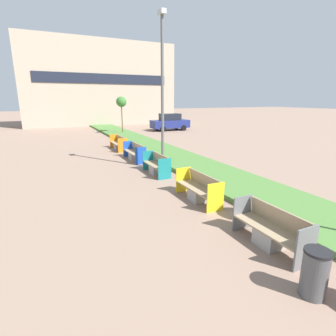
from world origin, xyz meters
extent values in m
cube|color=#4C7A38|center=(3.20, 12.00, 0.09)|extent=(2.80, 120.00, 0.18)
cube|color=tan|center=(4.00, 40.18, 5.34)|extent=(19.64, 5.15, 10.68)
cube|color=#1E2333|center=(4.00, 37.56, 5.87)|extent=(16.50, 0.08, 1.20)
cube|color=#9E9B96|center=(0.90, 6.91, 0.21)|extent=(0.52, 0.60, 0.42)
cube|color=tan|center=(0.90, 6.91, 0.44)|extent=(0.58, 1.88, 0.05)
cube|color=tan|center=(1.17, 6.91, 0.70)|extent=(0.14, 1.80, 0.48)
cube|color=slate|center=(0.90, 5.95, 0.47)|extent=(0.62, 0.04, 0.94)
cube|color=slate|center=(0.90, 7.87, 0.47)|extent=(0.62, 0.04, 0.94)
cube|color=#9E9B96|center=(0.90, 10.14, 0.21)|extent=(0.52, 0.60, 0.42)
cube|color=tan|center=(0.90, 10.14, 0.44)|extent=(0.58, 2.02, 0.05)
cube|color=tan|center=(1.17, 10.14, 0.70)|extent=(0.14, 1.94, 0.48)
cube|color=yellow|center=(0.90, 9.11, 0.47)|extent=(0.62, 0.04, 0.94)
cube|color=yellow|center=(0.90, 11.17, 0.47)|extent=(0.62, 0.04, 0.94)
cube|color=#9E9B96|center=(0.90, 13.82, 0.21)|extent=(0.52, 0.60, 0.42)
cube|color=tan|center=(0.90, 13.82, 0.44)|extent=(0.58, 1.87, 0.05)
cube|color=tan|center=(1.17, 13.82, 0.70)|extent=(0.14, 1.80, 0.48)
cube|color=#197A7F|center=(0.90, 12.87, 0.47)|extent=(0.62, 0.04, 0.94)
cube|color=#197A7F|center=(0.90, 14.78, 0.47)|extent=(0.62, 0.04, 0.94)
cube|color=#9E9B96|center=(0.90, 17.06, 0.21)|extent=(0.52, 0.60, 0.42)
cube|color=tan|center=(0.90, 17.06, 0.44)|extent=(0.58, 2.26, 0.05)
cube|color=tan|center=(1.17, 17.06, 0.70)|extent=(0.14, 2.17, 0.48)
cube|color=blue|center=(0.90, 15.92, 0.47)|extent=(0.62, 0.04, 0.94)
cube|color=blue|center=(0.90, 18.21, 0.47)|extent=(0.62, 0.04, 0.94)
cube|color=#9E9B96|center=(0.90, 20.54, 0.21)|extent=(0.52, 0.60, 0.42)
cube|color=tan|center=(0.90, 20.54, 0.44)|extent=(0.58, 2.17, 0.05)
cube|color=tan|center=(1.17, 20.54, 0.70)|extent=(0.14, 2.08, 0.48)
cube|color=orange|center=(0.90, 19.44, 0.47)|extent=(0.62, 0.04, 0.94)
cube|color=orange|center=(0.90, 21.65, 0.47)|extent=(0.62, 0.04, 0.94)
cylinder|color=#4C4F51|center=(0.35, 5.35, 0.43)|extent=(0.45, 0.45, 0.86)
cylinder|color=black|center=(0.35, 5.35, 0.88)|extent=(0.46, 0.46, 0.05)
cylinder|color=#56595B|center=(1.55, 14.50, 3.50)|extent=(0.14, 0.14, 7.00)
cube|color=#B2B5BA|center=(1.55, 14.50, 7.10)|extent=(0.24, 0.44, 0.20)
cylinder|color=brown|center=(3.51, 28.59, 1.44)|extent=(0.10, 0.10, 2.88)
sphere|color=#38702D|center=(3.51, 28.59, 3.15)|extent=(1.00, 1.00, 1.00)
cube|color=navy|center=(9.19, 29.40, 0.72)|extent=(4.25, 1.89, 0.84)
cube|color=black|center=(9.19, 29.40, 1.50)|extent=(2.15, 1.62, 0.72)
cylinder|color=black|center=(10.45, 28.50, 0.30)|extent=(0.60, 0.20, 0.60)
cylinder|color=black|center=(10.45, 30.30, 0.30)|extent=(0.60, 0.20, 0.60)
cylinder|color=black|center=(7.93, 28.50, 0.30)|extent=(0.60, 0.20, 0.60)
cylinder|color=black|center=(7.93, 30.30, 0.30)|extent=(0.60, 0.20, 0.60)
camera|label=1|loc=(-3.71, 2.87, 3.44)|focal=28.00mm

